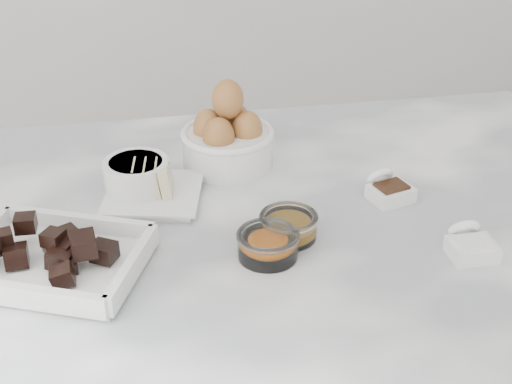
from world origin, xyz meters
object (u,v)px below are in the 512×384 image
(honey_bowl, at_px, (288,226))
(chocolate_dish, at_px, (53,255))
(zest_bowl, at_px, (268,244))
(vanilla_spoon, at_px, (388,189))
(egg_bowl, at_px, (228,138))
(sugar_ramekin, at_px, (137,177))
(salt_spoon, at_px, (470,244))
(butter_plate, at_px, (152,188))

(honey_bowl, bearing_deg, chocolate_dish, -176.21)
(honey_bowl, bearing_deg, zest_bowl, -132.61)
(chocolate_dish, distance_m, vanilla_spoon, 0.48)
(egg_bowl, distance_m, zest_bowl, 0.26)
(sugar_ramekin, height_order, honey_bowl, sugar_ramekin)
(honey_bowl, distance_m, salt_spoon, 0.24)
(honey_bowl, distance_m, vanilla_spoon, 0.18)
(vanilla_spoon, bearing_deg, chocolate_dish, -168.56)
(chocolate_dish, xyz_separation_m, butter_plate, (0.13, 0.15, -0.00))
(butter_plate, xyz_separation_m, honey_bowl, (0.17, -0.13, -0.00))
(sugar_ramekin, xyz_separation_m, salt_spoon, (0.41, -0.23, -0.02))
(sugar_ramekin, xyz_separation_m, honey_bowl, (0.19, -0.15, -0.01))
(sugar_ramekin, distance_m, vanilla_spoon, 0.37)
(butter_plate, bearing_deg, vanilla_spoon, -9.68)
(chocolate_dish, distance_m, zest_bowl, 0.27)
(chocolate_dish, distance_m, honey_bowl, 0.30)
(butter_plate, height_order, zest_bowl, butter_plate)
(zest_bowl, distance_m, vanilla_spoon, 0.23)
(honey_bowl, bearing_deg, salt_spoon, -20.17)
(sugar_ramekin, height_order, salt_spoon, sugar_ramekin)
(honey_bowl, relative_size, salt_spoon, 1.12)
(egg_bowl, distance_m, salt_spoon, 0.41)
(chocolate_dish, distance_m, egg_bowl, 0.35)
(egg_bowl, height_order, honey_bowl, egg_bowl)
(butter_plate, relative_size, salt_spoon, 2.27)
(zest_bowl, bearing_deg, vanilla_spoon, 29.41)
(butter_plate, bearing_deg, honey_bowl, -37.49)
(vanilla_spoon, bearing_deg, honey_bowl, -155.73)
(honey_bowl, xyz_separation_m, zest_bowl, (-0.04, -0.04, 0.00))
(chocolate_dish, xyz_separation_m, salt_spoon, (0.52, -0.06, -0.01))
(egg_bowl, height_order, salt_spoon, egg_bowl)
(chocolate_dish, relative_size, egg_bowl, 1.81)
(sugar_ramekin, xyz_separation_m, zest_bowl, (0.16, -0.19, -0.01))
(butter_plate, bearing_deg, sugar_ramekin, 141.75)
(zest_bowl, bearing_deg, salt_spoon, -9.34)
(zest_bowl, bearing_deg, butter_plate, 128.64)
(vanilla_spoon, relative_size, salt_spoon, 1.16)
(chocolate_dish, height_order, egg_bowl, egg_bowl)
(vanilla_spoon, height_order, salt_spoon, same)
(salt_spoon, bearing_deg, sugar_ramekin, 151.00)
(salt_spoon, bearing_deg, butter_plate, 151.50)
(vanilla_spoon, bearing_deg, zest_bowl, -150.59)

